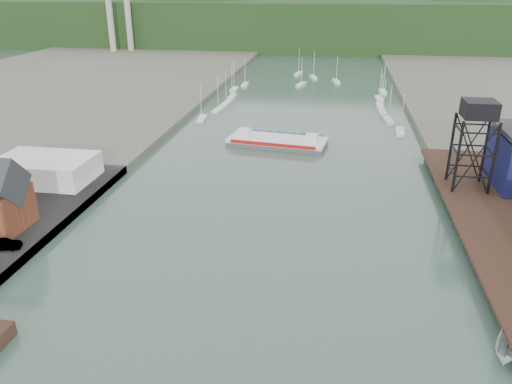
% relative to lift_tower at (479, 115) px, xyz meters
% --- Properties ---
extents(east_pier, '(14.00, 70.00, 2.45)m').
position_rel_lift_tower_xyz_m(east_pier, '(2.00, -13.00, -13.75)').
color(east_pier, black).
rests_on(east_pier, ground).
extents(white_shed, '(18.00, 12.00, 4.50)m').
position_rel_lift_tower_xyz_m(white_shed, '(-79.00, -8.00, -11.80)').
color(white_shed, silver).
rests_on(white_shed, west_quay).
extents(lift_tower, '(6.50, 6.50, 16.00)m').
position_rel_lift_tower_xyz_m(lift_tower, '(0.00, 0.00, 0.00)').
color(lift_tower, black).
rests_on(lift_tower, east_pier).
extents(marina_sailboats, '(57.71, 92.65, 0.90)m').
position_rel_lift_tower_xyz_m(marina_sailboats, '(-34.92, 80.46, -15.30)').
color(marina_sailboats, silver).
rests_on(marina_sailboats, ground).
extents(distant_hills, '(500.00, 120.00, 80.00)m').
position_rel_lift_tower_xyz_m(distant_hills, '(-38.98, 243.35, -5.27)').
color(distant_hills, black).
rests_on(distant_hills, ground).
extents(chain_ferry, '(24.63, 12.52, 3.40)m').
position_rel_lift_tower_xyz_m(chain_ferry, '(-38.22, 26.05, -14.67)').
color(chain_ferry, '#48484A').
rests_on(chain_ferry, ground).
extents(motorboat, '(4.46, 6.46, 2.34)m').
position_rel_lift_tower_xyz_m(motorboat, '(-5.05, -44.24, -14.48)').
color(motorboat, silver).
rests_on(motorboat, ground).
extents(car_west_b, '(4.85, 2.87, 1.51)m').
position_rel_lift_tower_xyz_m(car_west_b, '(-70.36, -34.00, -13.29)').
color(car_west_b, '#999999').
rests_on(car_west_b, west_quay).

